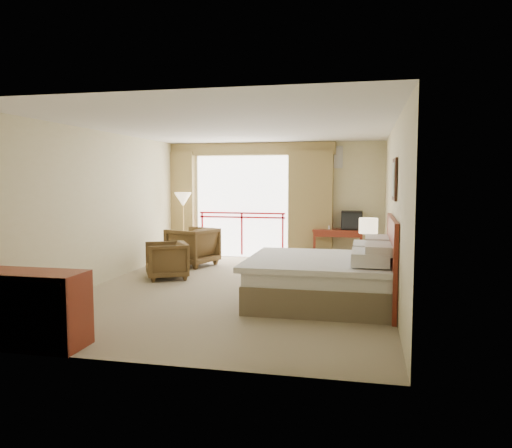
% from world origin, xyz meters
% --- Properties ---
extents(floor, '(7.00, 7.00, 0.00)m').
position_xyz_m(floor, '(0.00, 0.00, 0.00)').
color(floor, '#897A5B').
rests_on(floor, ground).
extents(ceiling, '(7.00, 7.00, 0.00)m').
position_xyz_m(ceiling, '(0.00, 0.00, 2.70)').
color(ceiling, white).
rests_on(ceiling, wall_back).
extents(wall_back, '(5.00, 0.00, 5.00)m').
position_xyz_m(wall_back, '(0.00, 3.50, 1.35)').
color(wall_back, beige).
rests_on(wall_back, ground).
extents(wall_front, '(5.00, 0.00, 5.00)m').
position_xyz_m(wall_front, '(0.00, -3.50, 1.35)').
color(wall_front, beige).
rests_on(wall_front, ground).
extents(wall_left, '(0.00, 7.00, 7.00)m').
position_xyz_m(wall_left, '(-2.50, 0.00, 1.35)').
color(wall_left, beige).
rests_on(wall_left, ground).
extents(wall_right, '(0.00, 7.00, 7.00)m').
position_xyz_m(wall_right, '(2.50, 0.00, 1.35)').
color(wall_right, beige).
rests_on(wall_right, ground).
extents(balcony_door, '(2.40, 0.00, 2.40)m').
position_xyz_m(balcony_door, '(-0.80, 3.48, 1.20)').
color(balcony_door, white).
rests_on(balcony_door, wall_back).
extents(balcony_railing, '(2.09, 0.03, 1.02)m').
position_xyz_m(balcony_railing, '(-0.80, 3.46, 0.81)').
color(balcony_railing, red).
rests_on(balcony_railing, wall_back).
extents(curtain_left, '(1.00, 0.26, 2.50)m').
position_xyz_m(curtain_left, '(-2.45, 3.35, 1.25)').
color(curtain_left, olive).
rests_on(curtain_left, wall_back).
extents(curtain_right, '(1.00, 0.26, 2.50)m').
position_xyz_m(curtain_right, '(0.85, 3.35, 1.25)').
color(curtain_right, olive).
rests_on(curtain_right, wall_back).
extents(valance, '(4.40, 0.22, 0.28)m').
position_xyz_m(valance, '(-0.80, 3.38, 2.55)').
color(valance, olive).
rests_on(valance, wall_back).
extents(hvac_vent, '(0.50, 0.04, 0.50)m').
position_xyz_m(hvac_vent, '(1.30, 3.47, 2.35)').
color(hvac_vent, silver).
rests_on(hvac_vent, wall_back).
extents(bed, '(2.13, 2.06, 0.97)m').
position_xyz_m(bed, '(1.50, -0.60, 0.38)').
color(bed, brown).
rests_on(bed, floor).
extents(headboard, '(0.06, 2.10, 1.30)m').
position_xyz_m(headboard, '(2.46, -0.60, 0.65)').
color(headboard, maroon).
rests_on(headboard, wall_right).
extents(framed_art, '(0.04, 0.72, 0.60)m').
position_xyz_m(framed_art, '(2.47, -0.60, 1.85)').
color(framed_art, black).
rests_on(framed_art, wall_right).
extents(nightstand, '(0.44, 0.52, 0.60)m').
position_xyz_m(nightstand, '(2.13, 0.69, 0.30)').
color(nightstand, maroon).
rests_on(nightstand, floor).
extents(table_lamp, '(0.32, 0.32, 0.56)m').
position_xyz_m(table_lamp, '(2.13, 0.74, 1.04)').
color(table_lamp, tan).
rests_on(table_lamp, nightstand).
extents(phone, '(0.18, 0.15, 0.07)m').
position_xyz_m(phone, '(2.08, 0.54, 0.64)').
color(phone, black).
rests_on(phone, nightstand).
extents(desk, '(1.11, 0.54, 0.73)m').
position_xyz_m(desk, '(1.48, 3.34, 0.57)').
color(desk, maroon).
rests_on(desk, floor).
extents(tv, '(0.46, 0.37, 0.42)m').
position_xyz_m(tv, '(1.78, 3.29, 0.93)').
color(tv, black).
rests_on(tv, desk).
extents(coffee_maker, '(0.15, 0.15, 0.28)m').
position_xyz_m(coffee_maker, '(1.13, 3.29, 0.87)').
color(coffee_maker, black).
rests_on(coffee_maker, desk).
extents(cup, '(0.07, 0.07, 0.09)m').
position_xyz_m(cup, '(1.28, 3.24, 0.77)').
color(cup, white).
rests_on(cup, desk).
extents(wastebasket, '(0.28, 0.28, 0.29)m').
position_xyz_m(wastebasket, '(0.95, 2.75, 0.14)').
color(wastebasket, black).
rests_on(wastebasket, floor).
extents(armchair_far, '(1.15, 1.14, 0.82)m').
position_xyz_m(armchair_far, '(-1.55, 2.06, 0.00)').
color(armchair_far, '#47341C').
rests_on(armchair_far, floor).
extents(armchair_near, '(1.01, 1.01, 0.69)m').
position_xyz_m(armchair_near, '(-1.54, 0.61, 0.00)').
color(armchair_near, '#47341C').
rests_on(armchair_near, floor).
extents(side_table, '(0.48, 0.48, 0.52)m').
position_xyz_m(side_table, '(-1.78, 1.28, 0.36)').
color(side_table, black).
rests_on(side_table, floor).
extents(book, '(0.25, 0.28, 0.02)m').
position_xyz_m(book, '(-1.78, 1.28, 0.52)').
color(book, white).
rests_on(book, side_table).
extents(floor_lamp, '(0.40, 0.40, 1.55)m').
position_xyz_m(floor_lamp, '(-2.02, 2.78, 1.33)').
color(floor_lamp, tan).
rests_on(floor_lamp, floor).
extents(dresser, '(1.26, 0.54, 0.84)m').
position_xyz_m(dresser, '(-1.55, -3.27, 0.42)').
color(dresser, maroon).
rests_on(dresser, floor).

